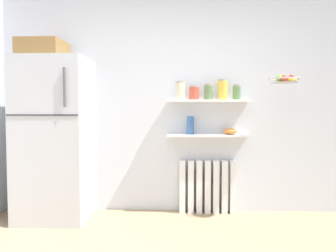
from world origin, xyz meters
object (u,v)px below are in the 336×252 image
Objects in this scene: refrigerator at (55,135)px; vase at (190,125)px; storage_jar_0 at (180,91)px; storage_jar_4 at (237,92)px; storage_jar_3 at (222,90)px; shelf_bowl at (230,131)px; radiator at (207,187)px; storage_jar_1 at (194,93)px; storage_jar_2 at (208,92)px; hanging_fruit_basket at (285,79)px.

refrigerator is 9.34× the size of vase.
storage_jar_0 reaches higher than storage_jar_4.
vase is (-0.37, -0.00, -0.41)m from storage_jar_3.
storage_jar_0 is 1.33× the size of shelf_bowl.
radiator is at bearing 174.77° from storage_jar_4.
refrigerator is at bearing -173.31° from shelf_bowl.
refrigerator is 1.66m from storage_jar_1.
hanging_fruit_basket reaches higher than storage_jar_2.
storage_jar_0 is 1.30× the size of storage_jar_1.
storage_jar_3 is 0.56m from vase.
radiator is 1.18m from storage_jar_0.
storage_jar_4 is (0.66, 0.00, -0.02)m from storage_jar_0.
vase is at bearing 8.69° from refrigerator.
storage_jar_0 is 0.66m from storage_jar_4.
radiator is (1.73, 0.26, -0.63)m from refrigerator.
radiator is at bearing 161.17° from hanging_fruit_basket.
storage_jar_1 is at bearing 180.00° from storage_jar_4.
storage_jar_0 is (-0.33, -0.03, 1.14)m from radiator.
refrigerator reaches higher than storage_jar_2.
storage_jar_3 is 1.10× the size of vase.
vase is at bearing 180.00° from storage_jar_4.
radiator is 1.16m from storage_jar_3.
refrigerator is at bearing -172.99° from storage_jar_3.
radiator is at bearing 8.27° from vase.
storage_jar_1 reaches higher than shelf_bowl.
vase is at bearing -180.00° from storage_jar_3.
hanging_fruit_basket reaches higher than storage_jar_3.
storage_jar_2 reaches higher than shelf_bowl.
refrigerator is 11.01× the size of storage_jar_2.
radiator is at bearing 10.38° from storage_jar_1.
storage_jar_4 is at bearing 152.82° from hanging_fruit_basket.
storage_jar_1 is (-0.16, -0.03, 1.11)m from radiator.
refrigerator is 9.29× the size of storage_jar_0.
storage_jar_2 is 1.04× the size of storage_jar_4.
hanging_fruit_basket is at bearing -14.15° from storage_jar_1.
storage_jar_1 is (0.16, 0.00, -0.02)m from storage_jar_0.
storage_jar_3 is 1.35× the size of storage_jar_4.
storage_jar_0 is at bearing 180.00° from storage_jar_2.
shelf_bowl is (0.58, 0.00, -0.47)m from storage_jar_0.
vase is at bearing 180.00° from storage_jar_2.
hanging_fruit_basket is (0.97, -0.24, 0.13)m from storage_jar_1.
storage_jar_0 is at bearing 167.84° from hanging_fruit_basket.
storage_jar_0 is 0.63× the size of hanging_fruit_basket.
storage_jar_3 is (0.33, 0.00, 0.04)m from storage_jar_1.
vase is 1.16m from hanging_fruit_basket.
storage_jar_0 is at bearing 180.00° from shelf_bowl.
shelf_bowl is (0.09, -0.00, -0.49)m from storage_jar_3.
shelf_bowl is (1.99, 0.23, 0.03)m from refrigerator.
storage_jar_2 is (1.73, 0.23, 0.49)m from refrigerator.
vase is at bearing -180.00° from storage_jar_1.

